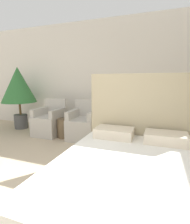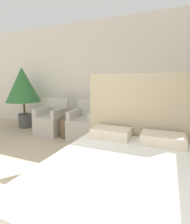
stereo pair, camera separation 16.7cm
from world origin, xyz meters
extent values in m
cube|color=silver|center=(0.00, 4.04, 1.45)|extent=(10.00, 0.06, 2.90)
cube|color=#4C4238|center=(1.03, 1.20, 0.14)|extent=(1.58, 2.00, 0.29)
cube|color=white|center=(1.03, 1.20, 0.40)|extent=(1.55, 1.96, 0.23)
cube|color=tan|center=(1.03, 2.23, 0.73)|extent=(1.62, 0.06, 1.45)
cube|color=beige|center=(0.67, 1.98, 0.59)|extent=(0.55, 0.36, 0.14)
cube|color=beige|center=(1.39, 1.98, 0.59)|extent=(0.55, 0.36, 0.14)
cube|color=#B7B2A8|center=(-1.30, 3.15, 0.24)|extent=(0.63, 0.72, 0.48)
cube|color=#B7B2A8|center=(-1.31, 3.47, 0.68)|extent=(0.62, 0.07, 0.41)
cube|color=#B7B2A8|center=(-1.56, 3.14, 0.57)|extent=(0.11, 0.64, 0.18)
cube|color=#B7B2A8|center=(-1.04, 3.15, 0.57)|extent=(0.11, 0.64, 0.18)
cube|color=#B7B2A8|center=(-0.37, 3.15, 0.24)|extent=(0.66, 0.75, 0.48)
cube|color=#B7B2A8|center=(-0.38, 3.47, 0.68)|extent=(0.62, 0.09, 0.41)
cube|color=#B7B2A8|center=(-0.63, 3.13, 0.57)|extent=(0.14, 0.65, 0.18)
cube|color=#B7B2A8|center=(-0.10, 3.16, 0.57)|extent=(0.14, 0.65, 0.18)
cylinder|color=#4C4C4C|center=(-2.42, 3.38, 0.20)|extent=(0.36, 0.36, 0.40)
cylinder|color=brown|center=(-2.42, 3.38, 0.58)|extent=(0.06, 0.06, 0.36)
cone|color=#2D6B33|center=(-2.42, 3.38, 1.24)|extent=(0.95, 0.95, 0.97)
cylinder|color=brown|center=(-0.83, 3.10, 0.23)|extent=(0.35, 0.35, 0.45)
camera|label=1|loc=(1.27, -0.47, 1.34)|focal=28.00mm
camera|label=2|loc=(1.43, -0.41, 1.34)|focal=28.00mm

